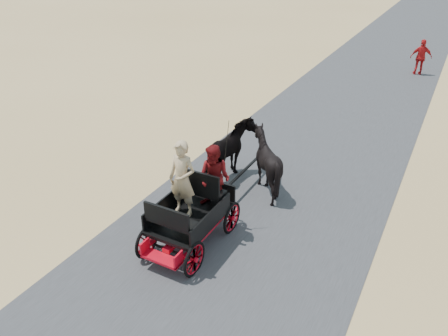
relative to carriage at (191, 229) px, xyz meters
The scene contains 8 objects.
ground 1.69m from the carriage, 57.53° to the left, with size 140.00×140.00×0.00m, color tan.
road 1.68m from the carriage, 57.53° to the left, with size 6.00×140.00×0.01m, color #38383A.
carriage is the anchor object (origin of this frame).
horse_left 3.09m from the carriage, 100.39° to the left, with size 0.91×2.01×1.70m, color black.
horse_right 3.09m from the carriage, 79.61° to the left, with size 1.37×1.54×1.70m, color black.
driver_man 1.28m from the carriage, 165.96° to the left, with size 0.66×0.43×1.80m, color tan.
passenger_woman 1.33m from the carriage, 63.43° to the left, with size 0.77×0.60×1.58m, color #660C0F.
pedestrian 16.99m from the carriage, 80.34° to the left, with size 1.01×0.42×1.73m, color #B01416.
Camera 1 is at (3.66, -8.17, 6.45)m, focal length 35.00 mm.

